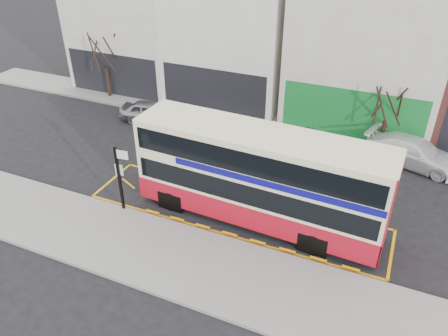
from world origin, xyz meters
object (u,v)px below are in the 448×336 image
at_px(street_tree_right, 390,96).
at_px(car_grey, 310,143).
at_px(bus_stop_post, 120,173).
at_px(car_silver, 151,112).
at_px(car_white, 414,152).
at_px(double_decker_bus, 260,176).
at_px(street_tree_left, 102,42).

bearing_deg(street_tree_right, car_grey, -151.08).
bearing_deg(car_grey, bus_stop_post, 128.20).
height_order(car_silver, car_white, car_white).
distance_m(double_decker_bus, car_silver, 12.10).
distance_m(double_decker_bus, bus_stop_post, 6.24).
bearing_deg(car_silver, car_grey, -96.07).
height_order(car_silver, street_tree_right, street_tree_right).
distance_m(bus_stop_post, street_tree_right, 15.05).
bearing_deg(car_grey, street_tree_left, 66.54).
relative_size(car_silver, car_grey, 1.04).
distance_m(car_grey, street_tree_right, 5.00).
relative_size(double_decker_bus, car_white, 2.14).
distance_m(double_decker_bus, car_white, 10.16).
xyz_separation_m(street_tree_left, street_tree_right, (19.22, -0.14, -0.74)).
height_order(car_grey, street_tree_right, street_tree_right).
bearing_deg(bus_stop_post, car_grey, 47.37).
bearing_deg(double_decker_bus, street_tree_left, 150.78).
bearing_deg(car_silver, street_tree_right, -88.16).
bearing_deg(street_tree_left, car_grey, -7.97).
bearing_deg(car_white, double_decker_bus, 157.17).
bearing_deg(street_tree_right, street_tree_left, 179.58).
relative_size(bus_stop_post, car_silver, 0.81).
bearing_deg(car_white, street_tree_left, 101.50).
relative_size(double_decker_bus, street_tree_right, 2.26).
xyz_separation_m(double_decker_bus, bus_stop_post, (-5.93, -1.94, -0.22)).
bearing_deg(street_tree_left, street_tree_right, -0.42).
xyz_separation_m(car_grey, street_tree_left, (-15.54, 2.18, 3.46)).
xyz_separation_m(double_decker_bus, car_white, (6.13, 7.95, -1.57)).
bearing_deg(street_tree_left, double_decker_bus, -31.56).
relative_size(car_silver, street_tree_left, 0.68).
xyz_separation_m(double_decker_bus, car_grey, (0.63, 6.98, -1.68)).
relative_size(bus_stop_post, car_grey, 0.84).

